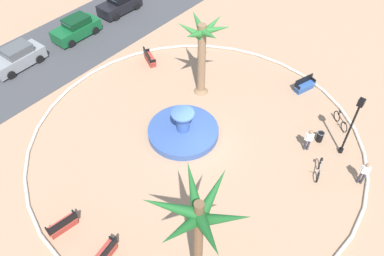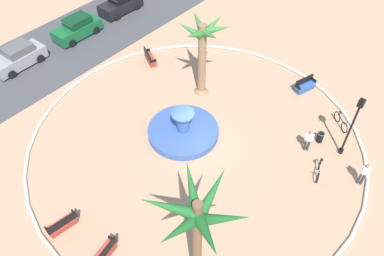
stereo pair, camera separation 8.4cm
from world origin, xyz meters
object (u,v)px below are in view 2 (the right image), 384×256
(parked_car_second, at_px, (77,28))
(bench_east, at_px, (305,86))
(bench_west, at_px, (150,59))
(bicycle_by_lamppost, at_px, (319,170))
(bench_north, at_px, (62,225))
(trash_bin, at_px, (320,137))
(person_cyclist_helmet, at_px, (364,173))
(palm_tree_by_curb, at_px, (203,45))
(person_cyclist_photo, at_px, (309,140))
(fountain, at_px, (183,131))
(bench_southeast, at_px, (104,254))
(parked_car_leftmost, at_px, (18,57))
(palm_tree_near_fountain, at_px, (197,222))
(bicycle_red_frame, at_px, (341,122))
(parked_car_third, at_px, (121,4))
(lamppost, at_px, (353,122))

(parked_car_second, bearing_deg, bench_east, -71.51)
(bench_west, bearing_deg, bicycle_by_lamppost, -95.63)
(bench_north, bearing_deg, trash_bin, -27.46)
(bench_west, distance_m, person_cyclist_helmet, 17.05)
(palm_tree_by_curb, height_order, person_cyclist_photo, palm_tree_by_curb)
(fountain, relative_size, palm_tree_by_curb, 0.80)
(bench_southeast, bearing_deg, bench_north, 96.07)
(parked_car_leftmost, bearing_deg, bicycle_by_lamppost, -76.93)
(bicycle_by_lamppost, bearing_deg, parked_car_second, 89.45)
(palm_tree_near_fountain, height_order, bench_north, palm_tree_near_fountain)
(parked_car_leftmost, bearing_deg, person_cyclist_helmet, -75.98)
(bicycle_red_frame, distance_m, person_cyclist_photo, 3.33)
(fountain, xyz_separation_m, parked_car_leftmost, (-2.56, 14.17, 0.49))
(fountain, bearing_deg, bicycle_red_frame, -46.01)
(parked_car_third, bearing_deg, bicycle_by_lamppost, -103.33)
(trash_bin, xyz_separation_m, parked_car_third, (2.89, 21.11, 0.39))
(bench_west, xyz_separation_m, parked_car_third, (3.80, 7.33, 0.43))
(bicycle_red_frame, distance_m, bicycle_by_lamppost, 4.51)
(lamppost, xyz_separation_m, trash_bin, (0.00, 1.44, -2.22))
(bench_southeast, bearing_deg, bench_west, 36.14)
(bench_southeast, xyz_separation_m, parked_car_leftmost, (6.16, 16.62, 0.43))
(palm_tree_by_curb, bearing_deg, bench_east, -48.78)
(bicycle_by_lamppost, relative_size, person_cyclist_helmet, 0.96)
(bicycle_by_lamppost, bearing_deg, fountain, 107.90)
(fountain, height_order, palm_tree_by_curb, palm_tree_by_curb)
(bench_east, bearing_deg, person_cyclist_helmet, -129.54)
(bicycle_red_frame, height_order, person_cyclist_photo, person_cyclist_photo)
(person_cyclist_helmet, xyz_separation_m, parked_car_third, (4.36, 24.36, -0.18))
(palm_tree_by_curb, bearing_deg, parked_car_second, 95.28)
(palm_tree_near_fountain, xyz_separation_m, bench_north, (-2.46, 6.84, -4.61))
(trash_bin, distance_m, bicycle_red_frame, 2.09)
(fountain, relative_size, bench_west, 2.72)
(bench_east, bearing_deg, lamppost, -129.75)
(bench_east, relative_size, bench_west, 1.02)
(person_cyclist_photo, bearing_deg, trash_bin, -14.27)
(bench_west, distance_m, parked_car_third, 8.26)
(lamppost, relative_size, person_cyclist_helmet, 2.61)
(person_cyclist_photo, xyz_separation_m, parked_car_third, (4.05, 20.81, -0.13))
(bicycle_by_lamppost, bearing_deg, trash_bin, 25.76)
(bench_north, relative_size, bench_southeast, 1.00)
(palm_tree_near_fountain, height_order, bicycle_by_lamppost, palm_tree_near_fountain)
(fountain, height_order, person_cyclist_helmet, fountain)
(palm_tree_near_fountain, bearing_deg, person_cyclist_helmet, -20.07)
(person_cyclist_photo, bearing_deg, lamppost, -56.21)
(parked_car_leftmost, relative_size, parked_car_third, 1.00)
(fountain, bearing_deg, bench_east, -23.45)
(bicycle_by_lamppost, height_order, parked_car_second, parked_car_second)
(lamppost, relative_size, parked_car_third, 1.11)
(bench_east, xyz_separation_m, trash_bin, (-3.77, -3.10, 0.04))
(bench_east, bearing_deg, fountain, 156.55)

